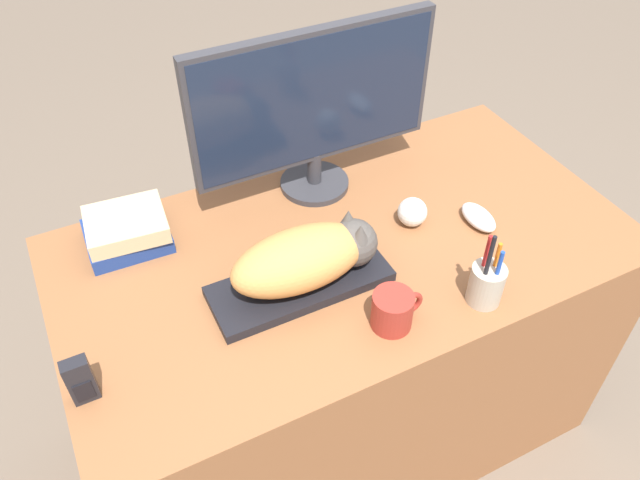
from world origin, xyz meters
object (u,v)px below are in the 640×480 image
Objects in this scene: keyboard at (300,284)px; book_stack at (127,230)px; cat at (310,256)px; coffee_mug at (393,310)px; phone at (80,381)px; pen_cup at (486,283)px; monitor at (314,104)px; computer_mouse at (478,217)px; baseball at (412,212)px.

keyboard is 0.43m from book_stack.
book_stack reaches higher than keyboard.
cat is at bearing -43.74° from book_stack.
phone is at bearing 170.16° from coffee_mug.
pen_cup reaches higher than keyboard.
phone is at bearing 170.52° from pen_cup.
coffee_mug is at bearing -59.50° from cat.
cat is 0.38m from monitor.
monitor is at bearing -0.23° from book_stack.
pen_cup reaches higher than book_stack.
coffee_mug is at bearing -48.67° from book_stack.
computer_mouse is (0.45, -0.00, -0.07)m from cat.
keyboard is 0.34m from baseball.
computer_mouse is (0.29, -0.31, -0.22)m from monitor.
baseball is at bearing 10.00° from phone.
book_stack is (-0.63, 0.24, 0.00)m from baseball.
keyboard is 5.55× the size of baseball.
pen_cup is (0.21, -0.03, 0.01)m from coffee_mug.
monitor is 0.52m from coffee_mug.
pen_cup reaches higher than coffee_mug.
cat is 0.46m from computer_mouse.
pen_cup is (0.15, -0.51, -0.19)m from monitor.
book_stack is at bearing 65.14° from phone.
baseball is (-0.14, 0.07, 0.02)m from computer_mouse.
computer_mouse is 0.57× the size of pen_cup.
computer_mouse is (0.47, -0.00, 0.01)m from keyboard.
coffee_mug reaches higher than keyboard.
cat is 0.37m from pen_cup.
pen_cup is 0.28m from baseball.
pen_cup is (-0.14, -0.20, 0.03)m from computer_mouse.
cat is at bearing 8.14° from phone.
cat reaches higher than computer_mouse.
cat reaches higher than book_stack.
baseball is 0.67m from book_stack.
baseball reaches higher than keyboard.
cat is at bearing 120.50° from coffee_mug.
coffee_mug reaches higher than baseball.
cat is 4.69× the size of baseball.
phone is at bearing -114.86° from book_stack.
cat reaches higher than coffee_mug.
baseball is 0.81m from phone.
pen_cup is 1.83× the size of phone.
computer_mouse is 0.25m from pen_cup.
keyboard is 3.72× the size of phone.
baseball is at bearing 90.73° from pen_cup.
coffee_mug is 0.59× the size of book_stack.
computer_mouse is at bearing 4.18° from phone.
baseball is 0.37× the size of book_stack.
phone is (-0.50, -0.07, -0.03)m from cat.
cat reaches higher than keyboard.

